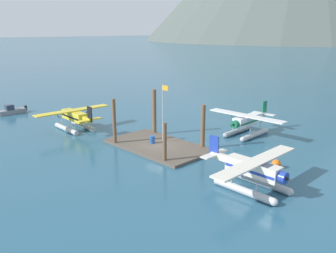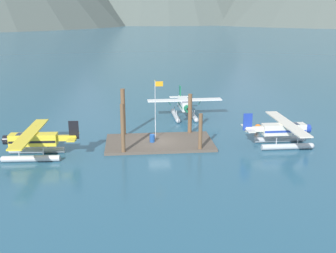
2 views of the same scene
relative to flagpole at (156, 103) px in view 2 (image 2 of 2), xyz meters
name	(u,v)px [view 2 (image 2 of 2)]	position (x,y,z in m)	size (l,w,h in m)	color
ground_plane	(159,144)	(0.26, -1.07, -4.52)	(1200.00, 1200.00, 0.00)	#285670
dock_platform	(159,143)	(0.26, -1.07, -4.37)	(12.10, 6.77, 0.30)	brown
piling_near_left	(123,130)	(-3.77, -4.20, -1.78)	(0.42, 0.42, 5.48)	brown
piling_near_right	(200,133)	(4.43, -4.02, -2.41)	(0.41, 0.41, 4.20)	brown
piling_far_left	(123,113)	(-3.80, 2.04, -1.60)	(0.51, 0.51, 5.84)	brown
piling_far_right	(190,115)	(4.22, 2.10, -1.98)	(0.48, 0.48, 5.06)	brown
flagpole	(156,103)	(0.00, 0.00, 0.00)	(0.95, 0.10, 6.87)	silver
fuel_drum	(152,138)	(-0.57, -1.22, -3.78)	(0.62, 0.62, 0.88)	#1E4C99
mooring_buoy	(258,128)	(13.01, 2.78, -4.07)	(0.89, 0.89, 0.89)	orange
seaplane_cream_stbd_aft	(284,132)	(14.04, -3.03, -2.94)	(7.98, 10.40, 3.84)	#B7BABF
seaplane_yellow_port_aft	(33,143)	(-12.94, -4.15, -2.94)	(7.98, 10.45, 3.84)	#B7BABF
seaplane_white_bow_right	(184,107)	(4.64, 10.20, -2.94)	(10.43, 7.98, 3.84)	#B7BABF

